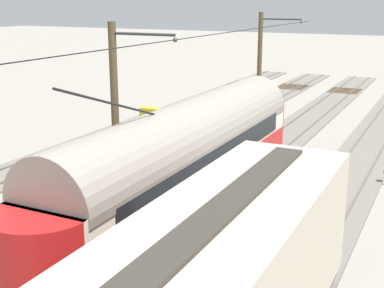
# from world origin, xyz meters

# --- Properties ---
(ground_plane) EXTENTS (220.00, 220.00, 0.00)m
(ground_plane) POSITION_xyz_m (0.00, 0.00, 0.00)
(ground_plane) COLOR gray
(track_streetcar_siding) EXTENTS (2.80, 80.00, 0.18)m
(track_streetcar_siding) POSITION_xyz_m (-7.04, -0.31, 0.05)
(track_streetcar_siding) COLOR #666059
(track_streetcar_siding) RESTS_ON ground
(track_adjacent_siding) EXTENTS (2.80, 80.00, 0.18)m
(track_adjacent_siding) POSITION_xyz_m (-2.35, -0.31, 0.05)
(track_adjacent_siding) COLOR #666059
(track_adjacent_siding) RESTS_ON ground
(track_third_siding) EXTENTS (2.80, 80.00, 0.18)m
(track_third_siding) POSITION_xyz_m (2.35, -0.31, 0.05)
(track_third_siding) COLOR #666059
(track_third_siding) RESTS_ON ground
(track_outer_siding) EXTENTS (2.80, 80.00, 0.18)m
(track_outer_siding) POSITION_xyz_m (7.04, -0.31, 0.05)
(track_outer_siding) COLOR #666059
(track_outer_siding) RESTS_ON ground
(vintage_streetcar) EXTENTS (2.65, 17.75, 5.65)m
(vintage_streetcar) POSITION_xyz_m (-2.35, -0.15, 2.26)
(vintage_streetcar) COLOR red
(vintage_streetcar) RESTS_ON ground
(catenary_pole_foreground) EXTENTS (2.71, 0.28, 7.07)m
(catenary_pole_foreground) POSITION_xyz_m (0.08, -15.01, 3.69)
(catenary_pole_foreground) COLOR #4C3D28
(catenary_pole_foreground) RESTS_ON ground
(catenary_pole_mid_near) EXTENTS (2.71, 0.28, 7.07)m
(catenary_pole_mid_near) POSITION_xyz_m (0.08, 0.69, 3.69)
(catenary_pole_mid_near) COLOR #4C3D28
(catenary_pole_mid_near) RESTS_ON ground
(overhead_wire_run) EXTENTS (2.51, 51.09, 0.18)m
(overhead_wire_run) POSITION_xyz_m (-2.31, 7.82, 6.53)
(overhead_wire_run) COLOR black
(overhead_wire_run) RESTS_ON ground
(track_end_bumper) EXTENTS (1.80, 0.60, 0.80)m
(track_end_bumper) POSITION_xyz_m (7.04, -13.65, 0.40)
(track_end_bumper) COLOR #B2A519
(track_end_bumper) RESTS_ON ground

